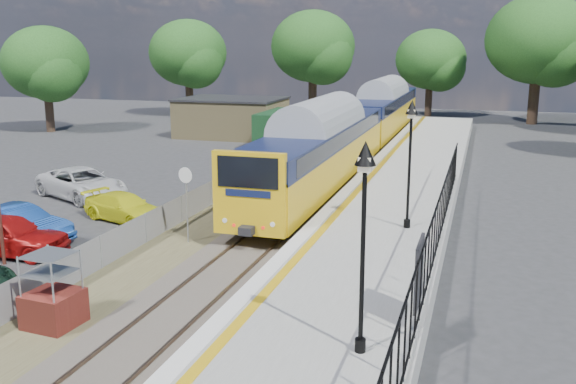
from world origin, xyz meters
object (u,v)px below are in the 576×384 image
at_px(car_white, 82,184).
at_px(car_red, 7,235).
at_px(victorian_lamp_south, 364,199).
at_px(brick_plinth, 52,292).
at_px(car_blue, 18,225).
at_px(car_yellow, 124,207).
at_px(victorian_lamp_north, 411,134).
at_px(train, 359,124).
at_px(speed_sign, 186,192).

bearing_deg(car_white, car_red, -138.18).
relative_size(victorian_lamp_south, brick_plinth, 2.21).
height_order(victorian_lamp_south, car_blue, victorian_lamp_south).
height_order(car_blue, car_yellow, car_blue).
bearing_deg(victorian_lamp_north, car_red, -161.26).
relative_size(victorian_lamp_north, brick_plinth, 2.21).
bearing_deg(car_blue, victorian_lamp_south, -110.62).
height_order(train, car_red, train).
xyz_separation_m(car_blue, car_white, (-1.94, 6.92, 0.03)).
xyz_separation_m(speed_sign, car_white, (-8.16, 5.18, -1.29)).
distance_m(victorian_lamp_north, car_blue, 15.03).
relative_size(train, speed_sign, 13.83).
relative_size(car_red, car_yellow, 1.09).
bearing_deg(car_red, speed_sign, -66.37).
relative_size(victorian_lamp_south, speed_sign, 1.56).
relative_size(victorian_lamp_south, victorian_lamp_north, 1.00).
height_order(victorian_lamp_south, brick_plinth, victorian_lamp_south).
bearing_deg(car_yellow, victorian_lamp_south, -113.05).
bearing_deg(victorian_lamp_north, car_white, 167.26).
distance_m(speed_sign, car_white, 9.75).
bearing_deg(victorian_lamp_south, car_red, 158.64).
bearing_deg(brick_plinth, car_yellow, 111.18).
distance_m(train, car_white, 18.32).
xyz_separation_m(victorian_lamp_south, car_yellow, (-12.22, 10.65, -3.71)).
bearing_deg(car_red, car_white, 12.06).
xyz_separation_m(victorian_lamp_north, car_red, (-13.58, -4.61, -3.55)).
bearing_deg(speed_sign, victorian_lamp_north, 21.25).
distance_m(victorian_lamp_south, victorian_lamp_north, 10.00).
xyz_separation_m(speed_sign, car_red, (-5.58, -3.08, -1.28)).
relative_size(train, car_red, 9.33).
bearing_deg(train, brick_plinth, -95.96).
xyz_separation_m(brick_plinth, car_blue, (-6.04, 5.99, -0.29)).
distance_m(brick_plinth, speed_sign, 7.80).
bearing_deg(car_red, victorian_lamp_south, -116.64).
relative_size(car_blue, car_white, 0.81).
relative_size(train, car_yellow, 10.13).
height_order(victorian_lamp_north, car_white, victorian_lamp_north).
bearing_deg(train, victorian_lamp_south, -79.01).
bearing_deg(car_yellow, car_red, -178.56).
bearing_deg(brick_plinth, car_blue, 135.25).
relative_size(train, brick_plinth, 19.64).
relative_size(car_yellow, car_white, 0.76).
relative_size(brick_plinth, car_yellow, 0.52).
height_order(victorian_lamp_south, car_white, victorian_lamp_south).
xyz_separation_m(victorian_lamp_north, car_blue, (-14.22, -3.27, -3.59)).
relative_size(victorian_lamp_north, car_blue, 1.07).
distance_m(victorian_lamp_south, train, 28.91).
bearing_deg(victorian_lamp_south, victorian_lamp_north, 91.15).
xyz_separation_m(victorian_lamp_north, car_white, (-16.16, 3.65, -3.56)).
relative_size(victorian_lamp_north, speed_sign, 1.56).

